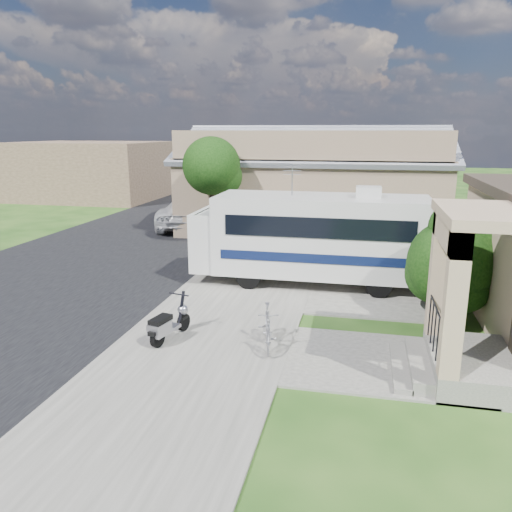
% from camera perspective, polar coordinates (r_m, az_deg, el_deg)
% --- Properties ---
extents(ground, '(120.00, 120.00, 0.00)m').
position_cam_1_polar(ground, '(12.29, -0.19, -8.82)').
color(ground, '#173C10').
extents(street_slab, '(9.00, 80.00, 0.02)m').
position_cam_1_polar(street_slab, '(23.77, -12.78, 2.18)').
color(street_slab, black).
rests_on(street_slab, ground).
extents(sidewalk_slab, '(4.00, 80.00, 0.06)m').
position_cam_1_polar(sidewalk_slab, '(21.86, 2.88, 1.54)').
color(sidewalk_slab, '#5C5A53').
rests_on(sidewalk_slab, ground).
extents(driveway_slab, '(7.00, 6.00, 0.05)m').
position_cam_1_polar(driveway_slab, '(16.30, 8.40, -3.03)').
color(driveway_slab, '#5C5A53').
rests_on(driveway_slab, ground).
extents(walk_slab, '(4.00, 3.00, 0.05)m').
position_cam_1_polar(walk_slab, '(11.14, 14.21, -11.67)').
color(walk_slab, '#5C5A53').
rests_on(walk_slab, ground).
extents(warehouse, '(12.50, 8.40, 5.04)m').
position_cam_1_polar(warehouse, '(25.30, 6.68, 7.69)').
color(warehouse, '#846A52').
rests_on(warehouse, ground).
extents(distant_bldg_far, '(10.00, 8.00, 4.00)m').
position_cam_1_polar(distant_bldg_far, '(38.45, -18.43, 9.28)').
color(distant_bldg_far, brown).
rests_on(distant_bldg_far, ground).
extents(distant_bldg_near, '(8.00, 7.00, 3.20)m').
position_cam_1_polar(distant_bldg_near, '(48.42, -9.06, 10.20)').
color(distant_bldg_near, '#846A52').
rests_on(distant_bldg_near, ground).
extents(street_tree_a, '(2.44, 2.40, 4.58)m').
position_cam_1_polar(street_tree_a, '(21.08, -4.81, 9.90)').
color(street_tree_a, '#302115').
rests_on(street_tree_a, ground).
extents(street_tree_b, '(2.44, 2.40, 4.73)m').
position_cam_1_polar(street_tree_b, '(30.75, 0.72, 11.54)').
color(street_tree_b, '#302115').
rests_on(street_tree_b, ground).
extents(street_tree_c, '(2.44, 2.40, 4.42)m').
position_cam_1_polar(street_tree_c, '(39.62, 3.37, 11.69)').
color(street_tree_c, '#302115').
rests_on(street_tree_c, ground).
extents(motorhome, '(7.26, 2.40, 3.72)m').
position_cam_1_polar(motorhome, '(15.78, 6.39, 2.36)').
color(motorhome, beige).
rests_on(motorhome, ground).
extents(shrub, '(2.53, 2.41, 3.10)m').
position_cam_1_polar(shrub, '(13.75, 21.84, -0.38)').
color(shrub, '#302115').
rests_on(shrub, ground).
extents(scooter, '(0.66, 1.51, 1.00)m').
position_cam_1_polar(scooter, '(11.81, -10.03, -7.68)').
color(scooter, black).
rests_on(scooter, ground).
extents(bicycle, '(0.78, 1.63, 0.95)m').
position_cam_1_polar(bicycle, '(11.29, 1.33, -8.38)').
color(bicycle, '#95949B').
rests_on(bicycle, ground).
extents(pickup_truck, '(3.53, 6.10, 1.60)m').
position_cam_1_polar(pickup_truck, '(25.62, -7.35, 5.07)').
color(pickup_truck, silver).
rests_on(pickup_truck, ground).
extents(van, '(3.53, 6.81, 1.89)m').
position_cam_1_polar(van, '(32.16, -3.64, 7.25)').
color(van, silver).
rests_on(van, ground).
extents(garden_hose, '(0.43, 0.43, 0.19)m').
position_cam_1_polar(garden_hose, '(11.59, 17.77, -10.50)').
color(garden_hose, '#156C19').
rests_on(garden_hose, ground).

